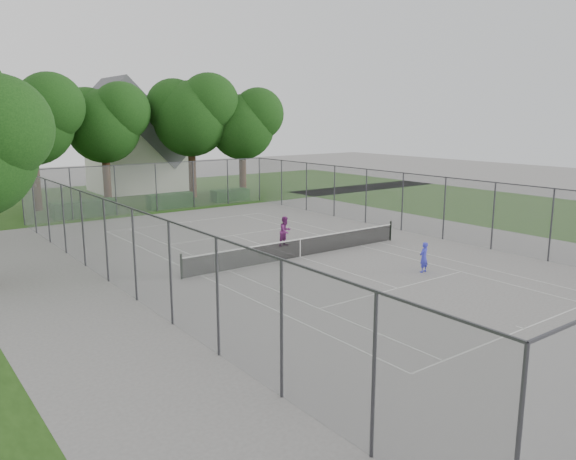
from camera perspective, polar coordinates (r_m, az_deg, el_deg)
ground at (r=27.64m, az=1.24°, el=-2.77°), size 120.00×120.00×0.00m
grass_far at (r=50.38m, az=-17.27°, el=3.18°), size 60.00×20.00×0.00m
grass_right at (r=44.42m, az=24.25°, el=1.64°), size 16.00×40.00×0.00m
court_markings at (r=27.64m, az=1.24°, el=-2.76°), size 11.03×23.83×0.01m
tennis_net at (r=27.52m, az=1.24°, el=-1.74°), size 12.87×0.10×1.10m
perimeter_fence at (r=27.25m, az=1.26°, el=0.92°), size 18.08×34.08×3.52m
tree_far_left at (r=44.69m, az=-24.60°, el=10.46°), size 6.90×6.30×9.92m
tree_far_midleft at (r=47.02m, az=-18.14°, el=10.56°), size 6.61×6.03×9.50m
tree_far_midright at (r=48.47m, az=-9.74°, el=11.69°), size 7.22×6.60×10.39m
tree_far_right at (r=49.46m, az=-4.58°, el=10.91°), size 6.45×5.88×9.26m
hedge_left at (r=41.48m, az=-20.02°, el=2.07°), size 4.27×1.28×1.07m
hedge_mid at (r=43.48m, az=-11.85°, el=2.94°), size 3.49×1.00×1.10m
hedge_right at (r=46.46m, az=-5.89°, el=3.56°), size 3.10×1.14×0.93m
house at (r=54.32m, az=-14.88°, el=8.27°), size 8.26×6.40×10.29m
girl_player at (r=25.55m, az=13.63°, el=-2.71°), size 0.53×0.39×1.36m
woman_player at (r=29.84m, az=-0.27°, el=-0.12°), size 0.90×0.77×1.60m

